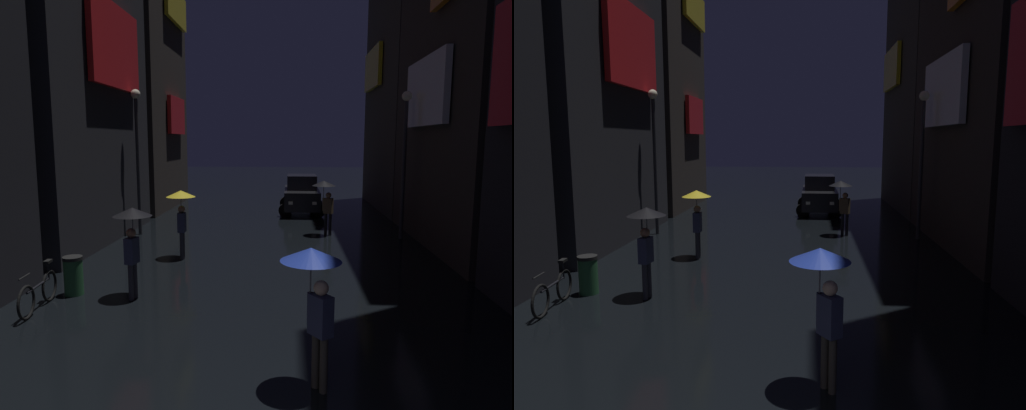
# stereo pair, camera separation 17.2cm
# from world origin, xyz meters

# --- Properties ---
(building_right_far) EXTENTS (4.25, 8.56, 20.82)m
(building_right_far) POSITION_xyz_m (7.49, 22.28, 10.41)
(building_right_far) COLOR #33302D
(building_right_far) RESTS_ON ground
(pedestrian_foreground_left_blue) EXTENTS (0.90, 0.90, 2.12)m
(pedestrian_foreground_left_blue) POSITION_xyz_m (1.17, 3.54, 1.67)
(pedestrian_foreground_left_blue) COLOR #38332D
(pedestrian_foreground_left_blue) RESTS_ON ground
(pedestrian_far_right_black) EXTENTS (0.90, 0.90, 2.12)m
(pedestrian_far_right_black) POSITION_xyz_m (-2.80, 7.21, 1.67)
(pedestrian_far_right_black) COLOR #2D2D38
(pedestrian_far_right_black) RESTS_ON ground
(pedestrian_near_crossing_black) EXTENTS (0.90, 0.90, 2.12)m
(pedestrian_near_crossing_black) POSITION_xyz_m (2.20, 14.69, 1.67)
(pedestrian_near_crossing_black) COLOR black
(pedestrian_near_crossing_black) RESTS_ON ground
(pedestrian_foreground_right_yellow) EXTENTS (0.90, 0.90, 2.12)m
(pedestrian_foreground_right_yellow) POSITION_xyz_m (-2.52, 10.85, 1.67)
(pedestrian_foreground_right_yellow) COLOR #2D2D38
(pedestrian_foreground_right_yellow) RESTS_ON ground
(bicycle_parked_at_storefront) EXTENTS (0.23, 1.82, 0.96)m
(bicycle_parked_at_storefront) POSITION_xyz_m (-4.60, 6.28, 0.39)
(bicycle_parked_at_storefront) COLOR black
(bicycle_parked_at_storefront) RESTS_ON ground
(car_distant) EXTENTS (2.27, 4.16, 1.92)m
(car_distant) POSITION_xyz_m (1.44, 20.18, 0.93)
(car_distant) COLOR black
(car_distant) RESTS_ON ground
(streetlamp_right_far) EXTENTS (0.36, 0.36, 5.41)m
(streetlamp_right_far) POSITION_xyz_m (5.00, 14.23, 3.39)
(streetlamp_right_far) COLOR #2D2D33
(streetlamp_right_far) RESTS_ON ground
(streetlamp_left_far) EXTENTS (0.36, 0.36, 5.56)m
(streetlamp_left_far) POSITION_xyz_m (-5.00, 14.30, 3.47)
(streetlamp_left_far) COLOR #2D2D33
(streetlamp_left_far) RESTS_ON ground
(trash_bin) EXTENTS (0.46, 0.46, 0.93)m
(trash_bin) POSITION_xyz_m (-4.30, 7.27, 0.47)
(trash_bin) COLOR #265933
(trash_bin) RESTS_ON ground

